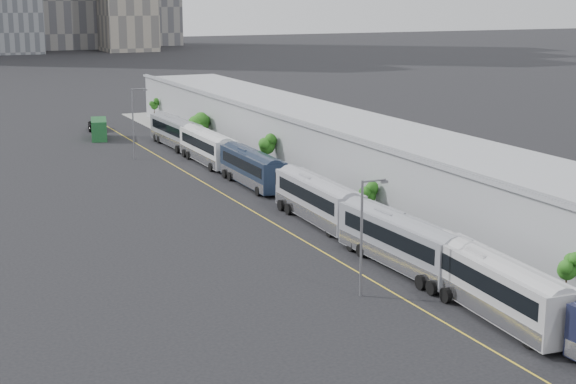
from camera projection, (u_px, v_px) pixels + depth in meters
sidewalk at (416, 229)px, 77.58m from camera, size 10.00×170.00×0.12m
lane_line at (308, 243)px, 73.34m from camera, size 0.12×160.00×0.02m
depot at (455, 187)px, 78.43m from camera, size 12.45×160.40×7.20m
bus_2 at (496, 292)px, 56.36m from camera, size 3.75×13.98×4.04m
bus_3 at (400, 246)px, 66.61m from camera, size 3.22×14.03×4.08m
bus_4 at (318, 203)px, 79.95m from camera, size 3.28×13.97×4.06m
bus_5 at (252, 171)px, 94.89m from camera, size 2.95×13.27×3.87m
bus_6 at (208, 150)px, 107.40m from camera, size 3.04×13.69×4.00m
bus_7 at (176, 134)px, 119.11m from camera, size 3.11×13.84×4.03m
tree_1 at (567, 269)px, 56.18m from camera, size 1.26×1.26×3.91m
tree_2 at (368, 194)px, 78.83m from camera, size 1.53×1.53×3.63m
tree_3 at (267, 144)px, 98.60m from camera, size 1.79×1.79×4.76m
tree_4 at (198, 123)px, 118.30m from camera, size 2.78×2.78×4.76m
tree_5 at (154, 105)px, 140.08m from camera, size 1.19×1.19×3.59m
street_lamp_near at (364, 229)px, 59.72m from camera, size 2.04×0.22×8.14m
street_lamp_far at (134, 119)px, 109.38m from camera, size 2.04×0.22×8.87m
shipping_container at (99, 129)px, 125.55m from camera, size 3.42×6.74×2.80m
suv at (97, 125)px, 133.52m from camera, size 3.44×5.79×1.51m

